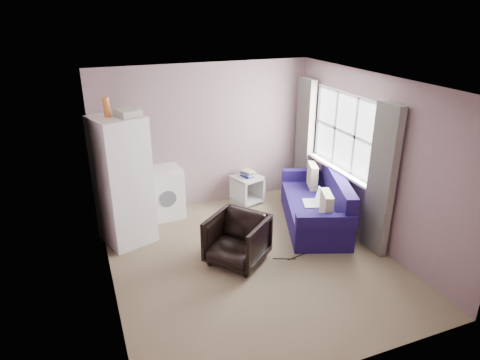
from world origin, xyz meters
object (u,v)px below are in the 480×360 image
object	(u,v)px
armchair	(237,238)
sofa	(318,206)
fridge	(123,180)
side_table	(247,187)
washing_machine	(163,191)

from	to	relation	value
armchair	sofa	bearing A→B (deg)	68.84
fridge	side_table	xyz separation A→B (m)	(2.21, 0.56, -0.69)
armchair	sofa	world-z (taller)	sofa
side_table	washing_machine	bearing A→B (deg)	177.87
fridge	armchair	bearing A→B (deg)	-60.58
washing_machine	sofa	xyz separation A→B (m)	(2.28, -1.24, -0.13)
washing_machine	sofa	distance (m)	2.60
washing_machine	sofa	bearing A→B (deg)	-31.03
armchair	fridge	distance (m)	1.88
fridge	side_table	bearing A→B (deg)	-4.73
side_table	sofa	distance (m)	1.41
washing_machine	side_table	xyz separation A→B (m)	(1.52, -0.06, -0.15)
washing_machine	armchair	bearing A→B (deg)	-72.70
fridge	washing_machine	xyz separation A→B (m)	(0.69, 0.62, -0.54)
armchair	side_table	distance (m)	1.95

